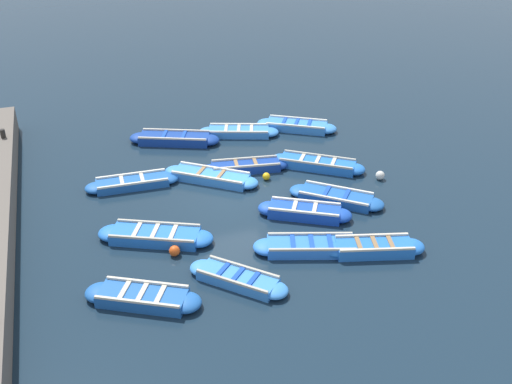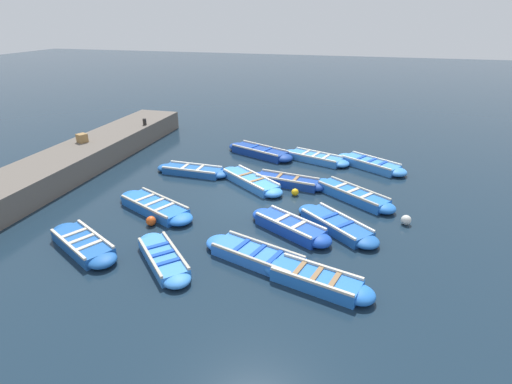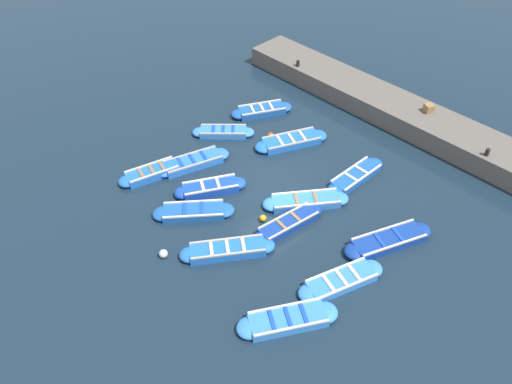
# 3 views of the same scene
# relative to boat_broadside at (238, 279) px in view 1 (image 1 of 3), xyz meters

# --- Properties ---
(ground_plane) EXTENTS (120.00, 120.00, 0.00)m
(ground_plane) POSITION_rel_boat_broadside_xyz_m (1.37, 4.90, -0.16)
(ground_plane) COLOR #162838
(boat_broadside) EXTENTS (2.80, 2.79, 0.37)m
(boat_broadside) POSITION_rel_boat_broadside_xyz_m (0.00, 0.00, 0.00)
(boat_broadside) COLOR #3884E0
(boat_broadside) RESTS_ON ground
(boat_bow_out) EXTENTS (3.53, 0.98, 0.37)m
(boat_bow_out) POSITION_rel_boat_broadside_xyz_m (-2.08, 6.85, -0.00)
(boat_bow_out) COLOR #1E59AD
(boat_bow_out) RESTS_ON ground
(boat_mid_row) EXTENTS (3.24, 2.92, 0.38)m
(boat_mid_row) POSITION_rel_boat_broadside_xyz_m (4.75, 3.41, 0.00)
(boat_mid_row) COLOR #1E59AD
(boat_mid_row) RESTS_ON ground
(boat_outer_left) EXTENTS (3.39, 2.39, 0.42)m
(boat_outer_left) POSITION_rel_boat_broadside_xyz_m (-2.78, 0.01, 0.02)
(boat_outer_left) COLOR #1E59AD
(boat_outer_left) RESTS_ON ground
(boat_stern_in) EXTENTS (3.85, 2.47, 0.41)m
(boat_stern_in) POSITION_rel_boat_broadside_xyz_m (-1.89, 2.98, 0.02)
(boat_stern_in) COLOR blue
(boat_stern_in) RESTS_ON ground
(boat_near_quay) EXTENTS (3.78, 1.98, 0.41)m
(boat_near_quay) POSITION_rel_boat_broadside_xyz_m (2.67, 0.81, 0.02)
(boat_near_quay) COLOR blue
(boat_near_quay) RESTS_ON ground
(boat_outer_right) EXTENTS (3.54, 2.97, 0.40)m
(boat_outer_right) POSITION_rel_boat_broadside_xyz_m (0.85, 6.35, 0.01)
(boat_outer_right) COLOR #3884E0
(boat_outer_right) RESTS_ON ground
(boat_drifting) EXTENTS (3.60, 2.68, 0.42)m
(boat_drifting) POSITION_rel_boat_broadside_xyz_m (5.80, 9.85, 0.02)
(boat_drifting) COLOR #3884E0
(boat_drifting) RESTS_ON ground
(boat_tucked) EXTENTS (3.31, 1.62, 0.44)m
(boat_tucked) POSITION_rel_boat_broadside_xyz_m (4.51, 0.10, 0.03)
(boat_tucked) COLOR blue
(boat_tucked) RESTS_ON ground
(boat_inner_gap) EXTENTS (3.56, 2.86, 0.43)m
(boat_inner_gap) POSITION_rel_boat_broadside_xyz_m (5.16, 6.02, 0.03)
(boat_inner_gap) COLOR blue
(boat_inner_gap) RESTS_ON ground
(boat_far_corner) EXTENTS (3.97, 2.34, 0.44)m
(boat_far_corner) POSITION_rel_boat_broadside_xyz_m (0.23, 10.20, 0.03)
(boat_far_corner) COLOR navy
(boat_far_corner) RESTS_ON ground
(boat_end_of_row) EXTENTS (3.65, 2.00, 0.38)m
(boat_end_of_row) POSITION_rel_boat_broadside_xyz_m (3.13, 10.10, 0.00)
(boat_end_of_row) COLOR #3884E0
(boat_end_of_row) RESTS_ON ground
(boat_alongside) EXTENTS (3.50, 1.24, 0.40)m
(boat_alongside) POSITION_rel_boat_broadside_xyz_m (2.38, 6.73, 0.02)
(boat_alongside) COLOR navy
(boat_alongside) RESTS_ON ground
(boat_centre) EXTENTS (3.23, 2.30, 0.45)m
(boat_centre) POSITION_rel_boat_broadside_xyz_m (3.26, 2.79, 0.04)
(boat_centre) COLOR #1947B7
(boat_centre) RESTS_ON ground
(bollard_mid_north) EXTENTS (0.20, 0.20, 0.35)m
(bollard_mid_north) POSITION_rel_boat_broadside_xyz_m (-6.58, 10.67, 1.05)
(bollard_mid_north) COLOR black
(bollard_mid_north) RESTS_ON quay_wall
(buoy_orange_near) EXTENTS (0.35, 0.35, 0.35)m
(buoy_orange_near) POSITION_rel_boat_broadside_xyz_m (7.07, 4.39, 0.02)
(buoy_orange_near) COLOR silver
(buoy_orange_near) RESTS_ON ground
(buoy_yellow_far) EXTENTS (0.30, 0.30, 0.30)m
(buoy_yellow_far) POSITION_rel_boat_broadside_xyz_m (2.90, 5.75, -0.01)
(buoy_yellow_far) COLOR #EAB214
(buoy_yellow_far) RESTS_ON ground
(buoy_white_drifting) EXTENTS (0.35, 0.35, 0.35)m
(buoy_white_drifting) POSITION_rel_boat_broadside_xyz_m (-1.48, 1.95, 0.02)
(buoy_white_drifting) COLOR #E05119
(buoy_white_drifting) RESTS_ON ground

